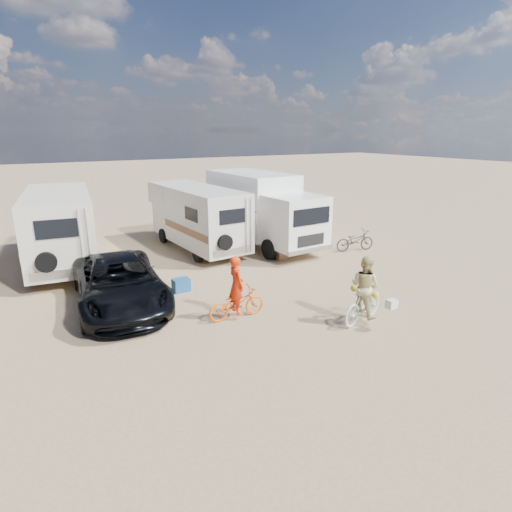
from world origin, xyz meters
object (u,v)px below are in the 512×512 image
rv_main (197,219)px  bike_man (237,303)px  rv_left (61,230)px  dark_suv (119,283)px  bike_parked (355,241)px  rider_man (236,291)px  crate (282,255)px  bike_woman (363,304)px  rider_woman (364,292)px  cooler (181,285)px  box_truck (264,210)px

rv_main → bike_man: 7.99m
rv_left → bike_man: bearing=-58.3°
dark_suv → bike_parked: (10.78, 1.02, -0.28)m
rider_man → crate: (4.44, 4.29, -0.67)m
rv_main → bike_woman: bearing=-87.4°
bike_woman → rider_woman: rider_woman is taller
rv_left → cooler: size_ratio=11.88×
rv_left → cooler: bearing=-52.4°
box_truck → rider_man: (-4.99, -6.71, -0.82)m
bike_man → crate: size_ratio=3.56×
rv_main → rider_woman: bearing=-87.4°
cooler → box_truck: bearing=31.5°
rv_main → bike_man: rv_main is taller
bike_parked → crate: (-3.61, 0.60, -0.29)m
crate → dark_suv: bearing=-167.2°
box_truck → bike_man: box_truck is taller
bike_woman → dark_suv: bearing=36.0°
bike_man → bike_woman: 3.66m
rv_left → crate: size_ratio=13.50×
rv_left → box_truck: 8.83m
dark_suv → cooler: 2.16m
rider_woman → rider_man: bearing=41.3°
crate → rider_woman: bearing=-102.4°
bike_woman → bike_parked: size_ratio=0.98×
rv_left → rv_main: bearing=2.9°
rider_man → bike_parked: size_ratio=0.93×
box_truck → bike_parked: size_ratio=3.77×
rv_main → rv_left: 5.74m
box_truck → crate: (-0.55, -2.42, -1.49)m
rv_main → dark_suv: 6.91m
rv_left → dark_suv: (1.00, -5.40, -0.73)m
rv_left → bike_man: size_ratio=3.79×
rider_woman → dark_suv: bearing=36.0°
rv_main → dark_suv: rv_main is taller
rider_man → cooler: rider_man is taller
rv_left → rider_woman: 12.18m
rv_main → bike_woman: size_ratio=3.51×
rider_woman → crate: 6.52m
box_truck → dark_suv: box_truck is taller
dark_suv → bike_man: bearing=-38.8°
rv_main → crate: 4.35m
dark_suv → bike_parked: dark_suv is taller
rv_main → bike_woman: (1.04, -9.71, -0.89)m
rider_woman → box_truck: bearing=-27.3°
rider_man → rv_left: bearing=27.1°
box_truck → rider_man: box_truck is taller
rv_left → box_truck: size_ratio=0.95×
dark_suv → bike_woman: 7.45m
bike_man → bike_parked: bike_parked is taller
rider_woman → bike_parked: 7.62m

